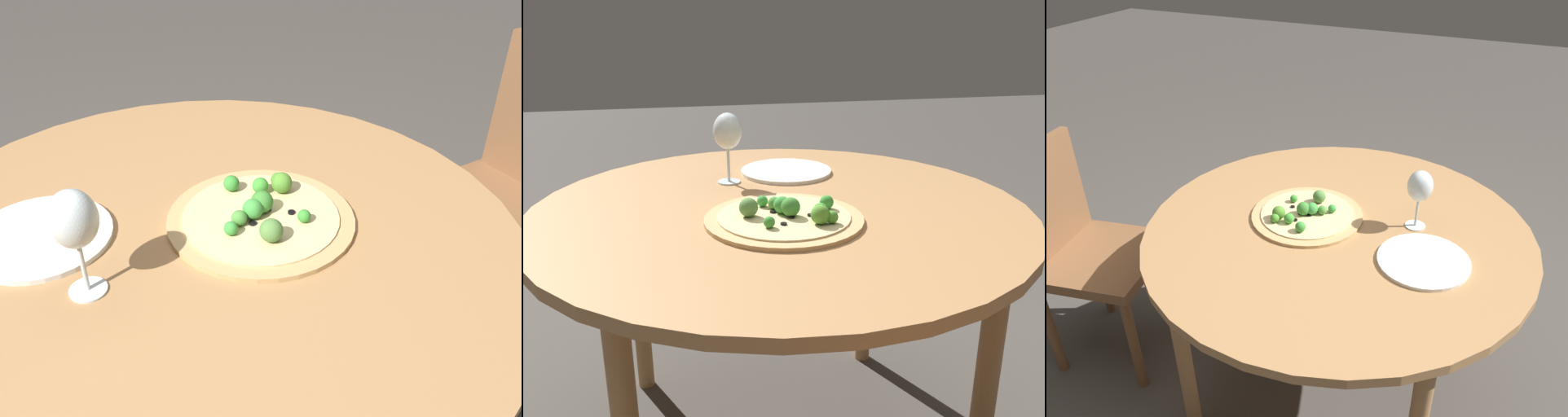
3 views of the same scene
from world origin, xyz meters
The scene contains 4 objects.
dining_table centered at (0.00, 0.00, 0.64)m, with size 1.18×1.18×0.71m.
pizza centered at (0.11, -0.01, 0.72)m, with size 0.35×0.35×0.06m.
wine_glass centered at (-0.22, -0.09, 0.85)m, with size 0.08×0.08×0.19m.
plate_near centered at (-0.28, 0.08, 0.72)m, with size 0.26×0.26×0.01m.
Camera 2 is at (1.29, -0.27, 1.16)m, focal length 40.00 mm.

